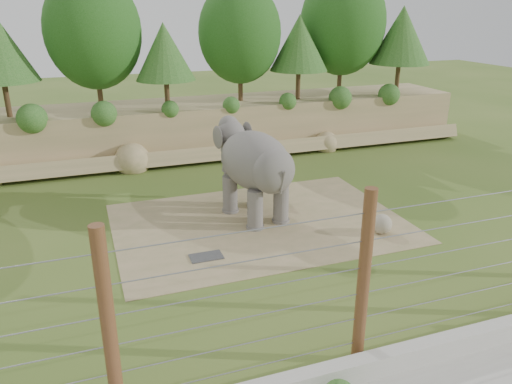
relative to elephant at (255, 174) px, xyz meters
name	(u,v)px	position (x,y,z in m)	size (l,w,h in m)	color
ground	(279,265)	(-0.53, -3.60, -1.65)	(90.00, 90.00, 0.00)	#446621
back_embankment	(195,74)	(0.06, 9.08, 2.32)	(30.00, 5.52, 8.77)	#8F8356
dirt_patch	(260,223)	(-0.03, -0.60, -1.64)	(10.00, 7.00, 0.02)	#8D8155
drain_grate	(206,257)	(-2.45, -2.43, -1.61)	(1.00, 0.60, 0.03)	#262628
elephant	(255,174)	(0.00, 0.00, 0.00)	(1.74, 4.07, 3.29)	#655F59
stone_ball	(382,224)	(3.52, -2.77, -1.29)	(0.67, 0.67, 0.67)	gray
retaining_wall	(370,366)	(-0.53, -8.60, -1.40)	(26.00, 0.35, 0.50)	#BAB5AC
barrier_fence	(364,280)	(-0.53, -8.10, 0.35)	(20.26, 0.26, 4.00)	brown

